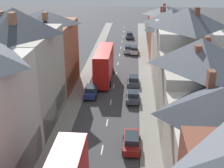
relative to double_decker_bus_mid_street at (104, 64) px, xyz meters
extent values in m
cube|color=gray|center=(-3.29, -0.70, -2.75)|extent=(2.20, 104.00, 0.14)
cube|color=gray|center=(6.91, -0.70, -2.75)|extent=(2.20, 104.00, 0.14)
cube|color=silver|center=(1.81, -20.70, -2.81)|extent=(0.14, 1.80, 0.01)
cube|color=silver|center=(1.81, -14.70, -2.81)|extent=(0.14, 1.80, 0.01)
cube|color=silver|center=(1.81, -8.70, -2.81)|extent=(0.14, 1.80, 0.01)
cube|color=silver|center=(1.81, -2.70, -2.81)|extent=(0.14, 1.80, 0.01)
cube|color=silver|center=(1.81, 3.30, -2.81)|extent=(0.14, 1.80, 0.01)
cube|color=silver|center=(1.81, 9.30, -2.81)|extent=(0.14, 1.80, 0.01)
cube|color=silver|center=(1.81, 15.30, -2.81)|extent=(0.14, 1.80, 0.01)
cube|color=silver|center=(1.81, 21.30, -2.81)|extent=(0.14, 1.80, 0.01)
cube|color=silver|center=(1.81, 27.30, -2.81)|extent=(0.14, 1.80, 0.01)
cube|color=silver|center=(1.81, 33.30, -2.81)|extent=(0.14, 1.80, 0.01)
cube|color=silver|center=(1.81, 39.30, -2.81)|extent=(0.14, 1.80, 0.01)
cube|color=silver|center=(1.81, 45.30, -2.81)|extent=(0.14, 1.80, 0.01)
cube|color=#BCB7A8|center=(-8.39, -15.06, 2.75)|extent=(8.00, 11.74, 11.12)
cube|color=black|center=(-4.45, -15.06, -1.22)|extent=(0.12, 10.80, 3.20)
pyramid|color=#383D47|center=(-8.39, -15.06, 9.72)|extent=(8.00, 11.74, 2.83)
cube|color=#99664C|center=(-7.55, -17.57, 10.36)|extent=(0.60, 0.90, 1.27)
cube|color=#99664C|center=(-9.79, -15.06, 10.22)|extent=(0.60, 0.90, 0.99)
cube|color=#A36042|center=(-8.39, -3.77, 2.27)|extent=(8.00, 10.83, 10.18)
cube|color=maroon|center=(-4.45, -3.77, -1.22)|extent=(0.12, 9.97, 3.20)
pyramid|color=#383D47|center=(-8.39, -3.77, 8.32)|extent=(8.00, 10.83, 1.92)
cube|color=#99664C|center=(-7.27, -6.81, 8.87)|extent=(0.60, 0.90, 1.10)
cube|color=beige|center=(12.01, -26.13, 0.78)|extent=(8.00, 9.60, 7.19)
pyramid|color=#383D47|center=(12.01, -26.13, 5.61)|extent=(8.00, 9.60, 2.49)
cube|color=brown|center=(11.54, -23.25, 6.41)|extent=(0.60, 0.90, 1.58)
cube|color=#BCB7A8|center=(12.01, -16.04, 1.35)|extent=(8.00, 10.57, 8.33)
cube|color=olive|center=(8.07, -16.04, -1.22)|extent=(0.12, 9.73, 3.20)
pyramid|color=#565B66|center=(12.01, -16.04, 6.92)|extent=(8.00, 10.57, 2.82)
cube|color=brown|center=(13.11, -13.59, 7.43)|extent=(0.60, 0.90, 1.03)
cube|color=brown|center=(11.39, -17.45, 7.41)|extent=(0.60, 0.90, 0.98)
cube|color=beige|center=(12.01, -5.46, 2.33)|extent=(8.00, 10.58, 10.30)
cube|color=maroon|center=(8.07, -5.46, -1.22)|extent=(0.12, 9.73, 3.20)
pyramid|color=#474C56|center=(12.01, -5.46, 8.77)|extent=(8.00, 10.58, 2.57)
cube|color=brown|center=(13.07, -6.24, 9.48)|extent=(0.60, 0.90, 1.43)
cube|color=silver|center=(12.01, 3.83, 1.04)|extent=(8.00, 8.02, 7.72)
cube|color=navy|center=(8.07, 3.83, -1.22)|extent=(0.12, 7.38, 3.20)
pyramid|color=#383D47|center=(12.01, 3.83, 6.09)|extent=(8.00, 8.02, 2.38)
cube|color=brown|center=(12.59, 2.53, 6.79)|extent=(0.60, 0.90, 1.40)
cube|color=#935138|center=(12.01, 13.22, 0.89)|extent=(8.00, 10.76, 7.42)
cube|color=maroon|center=(8.07, 13.22, -1.22)|extent=(0.12, 9.90, 3.20)
pyramid|color=#474C56|center=(12.01, 13.22, 5.94)|extent=(8.00, 10.76, 2.68)
cube|color=brown|center=(10.76, 15.75, 6.67)|extent=(0.60, 0.90, 1.46)
cube|color=brown|center=(12.01, 24.26, 0.85)|extent=(8.00, 11.32, 7.34)
cube|color=navy|center=(8.07, 24.26, -1.22)|extent=(0.12, 10.42, 3.20)
pyramid|color=#474C56|center=(12.01, 24.26, 5.47)|extent=(8.00, 11.32, 1.91)
cube|color=brown|center=(10.66, 20.89, 6.10)|extent=(0.60, 0.90, 1.25)
cube|color=brown|center=(11.72, 27.16, 6.03)|extent=(0.60, 0.90, 1.11)
cube|color=#28333D|center=(0.01, -26.15, -0.97)|extent=(2.20, 0.10, 1.20)
cube|color=#28333D|center=(0.01, -26.15, 1.33)|extent=(2.20, 0.10, 1.10)
cube|color=yellow|center=(0.01, -26.15, 2.13)|extent=(1.34, 0.08, 0.32)
cube|color=red|center=(0.01, -0.02, -1.17)|extent=(2.44, 10.80, 2.50)
cube|color=red|center=(0.01, -0.02, 1.23)|extent=(2.44, 10.58, 2.30)
cube|color=red|center=(0.01, -0.02, 2.43)|extent=(2.39, 10.37, 0.10)
cube|color=#28333D|center=(0.01, 5.33, -0.97)|extent=(2.20, 0.10, 1.20)
cube|color=#28333D|center=(0.01, 5.33, 1.33)|extent=(2.20, 0.10, 1.10)
cube|color=#28333D|center=(-1.18, -0.02, -0.92)|extent=(0.06, 9.18, 0.90)
cube|color=#28333D|center=(-1.18, -0.02, 1.33)|extent=(0.06, 9.18, 0.90)
cube|color=yellow|center=(0.01, 5.33, 2.13)|extent=(1.34, 0.08, 0.32)
cylinder|color=black|center=(-1.21, 3.32, -2.32)|extent=(0.30, 1.00, 1.00)
cylinder|color=black|center=(1.23, 3.32, -2.32)|extent=(0.30, 1.00, 1.00)
cylinder|color=black|center=(-1.21, -2.99, -2.32)|extent=(0.30, 1.00, 1.00)
cylinder|color=black|center=(1.23, -2.99, -2.32)|extent=(0.30, 1.00, 1.00)
cube|color=silver|center=(4.91, 16.68, -2.17)|extent=(1.70, 4.17, 0.68)
cube|color=#28333D|center=(4.91, 16.47, -1.53)|extent=(1.46, 2.09, 0.60)
cylinder|color=black|center=(4.06, 17.98, -2.51)|extent=(0.20, 0.62, 0.62)
cylinder|color=black|center=(5.76, 17.98, -2.51)|extent=(0.20, 0.62, 0.62)
cylinder|color=black|center=(4.06, 15.39, -2.51)|extent=(0.20, 0.62, 0.62)
cylinder|color=black|center=(5.76, 15.39, -2.51)|extent=(0.20, 0.62, 0.62)
cube|color=#B7BABF|center=(3.61, 17.27, -2.15)|extent=(1.70, 3.89, 0.71)
cube|color=#28333D|center=(3.61, 17.08, -1.49)|extent=(1.46, 1.95, 0.60)
cylinder|color=black|center=(2.76, 18.48, -2.51)|extent=(0.20, 0.62, 0.62)
cylinder|color=black|center=(4.46, 18.48, -2.51)|extent=(0.20, 0.62, 0.62)
cylinder|color=black|center=(2.76, 16.07, -2.51)|extent=(0.20, 0.62, 0.62)
cylinder|color=black|center=(4.46, 16.07, -2.51)|extent=(0.20, 0.62, 0.62)
cube|color=silver|center=(-1.29, 19.15, -2.12)|extent=(1.70, 4.41, 0.77)
cube|color=#28333D|center=(-1.29, 18.93, -1.43)|extent=(1.46, 2.21, 0.60)
cylinder|color=black|center=(-2.14, 20.51, -2.51)|extent=(0.20, 0.62, 0.62)
cylinder|color=black|center=(-0.44, 20.51, -2.51)|extent=(0.20, 0.62, 0.62)
cylinder|color=black|center=(-2.14, 17.78, -2.51)|extent=(0.20, 0.62, 0.62)
cylinder|color=black|center=(-0.44, 17.78, -2.51)|extent=(0.20, 0.62, 0.62)
cube|color=#4C515B|center=(3.61, 31.15, -2.17)|extent=(1.70, 4.17, 0.67)
cube|color=#28333D|center=(3.61, 30.94, -1.54)|extent=(1.46, 2.08, 0.60)
cylinder|color=black|center=(2.76, 32.44, -2.51)|extent=(0.20, 0.62, 0.62)
cylinder|color=black|center=(4.46, 32.44, -2.51)|extent=(0.20, 0.62, 0.62)
cylinder|color=black|center=(2.76, 29.86, -2.51)|extent=(0.20, 0.62, 0.62)
cylinder|color=black|center=(4.46, 29.86, -2.51)|extent=(0.20, 0.62, 0.62)
cube|color=maroon|center=(4.91, -20.02, -2.16)|extent=(1.70, 4.57, 0.69)
cube|color=#28333D|center=(4.91, -20.25, -1.52)|extent=(1.46, 2.28, 0.60)
cylinder|color=black|center=(4.06, -18.60, -2.51)|extent=(0.20, 0.62, 0.62)
cylinder|color=black|center=(5.76, -18.60, -2.51)|extent=(0.20, 0.62, 0.62)
cylinder|color=black|center=(4.06, -21.43, -2.51)|extent=(0.20, 0.62, 0.62)
cylinder|color=black|center=(5.76, -21.43, -2.51)|extent=(0.20, 0.62, 0.62)
cube|color=#4C515B|center=(4.91, -1.85, -2.17)|extent=(1.70, 4.02, 0.67)
cube|color=#28333D|center=(4.91, -2.06, -1.54)|extent=(1.46, 2.01, 0.60)
cylinder|color=black|center=(4.06, -0.61, -2.51)|extent=(0.20, 0.62, 0.62)
cylinder|color=black|center=(5.76, -0.61, -2.51)|extent=(0.20, 0.62, 0.62)
cylinder|color=black|center=(4.06, -3.10, -2.51)|extent=(0.20, 0.62, 0.62)
cylinder|color=black|center=(5.76, -3.10, -2.51)|extent=(0.20, 0.62, 0.62)
cube|color=navy|center=(-1.29, -6.68, -2.14)|extent=(1.70, 4.32, 0.73)
cube|color=#28333D|center=(-1.29, -6.89, -1.48)|extent=(1.46, 2.16, 0.60)
cylinder|color=black|center=(-2.14, -5.34, -2.51)|extent=(0.20, 0.62, 0.62)
cylinder|color=black|center=(-0.44, -5.34, -2.51)|extent=(0.20, 0.62, 0.62)
cylinder|color=black|center=(-2.14, -8.02, -2.51)|extent=(0.20, 0.62, 0.62)
cylinder|color=black|center=(-0.44, -8.02, -2.51)|extent=(0.20, 0.62, 0.62)
cube|color=#4C515B|center=(4.91, -8.16, -2.16)|extent=(1.70, 3.88, 0.70)
cube|color=#28333D|center=(4.91, -8.36, -1.51)|extent=(1.46, 1.94, 0.60)
cylinder|color=black|center=(4.06, -6.96, -2.51)|extent=(0.20, 0.62, 0.62)
cylinder|color=black|center=(5.76, -6.96, -2.51)|extent=(0.20, 0.62, 0.62)
cylinder|color=black|center=(4.06, -9.37, -2.51)|extent=(0.20, 0.62, 0.62)
cylinder|color=black|center=(5.76, -9.37, -2.51)|extent=(0.20, 0.62, 0.62)
sphere|color=beige|center=(7.37, -25.64, -1.18)|extent=(0.22, 0.22, 0.22)
camera|label=1|loc=(4.93, -48.71, 15.80)|focal=50.00mm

